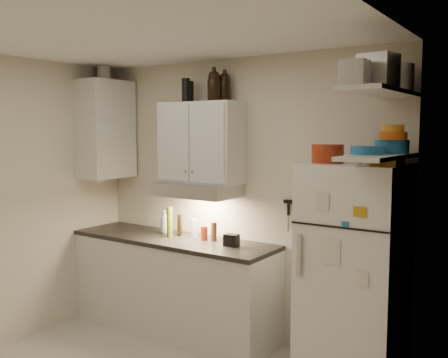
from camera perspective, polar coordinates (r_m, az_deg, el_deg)
The scene contains 34 objects.
ceiling at distance 3.52m, azimuth -12.18°, elevation 16.44°, with size 3.20×3.00×0.02m, color white.
back_wall at distance 4.68m, azimuth 1.67°, elevation -2.28°, with size 3.20×0.02×2.60m, color beige.
right_wall at distance 2.63m, azimuth 13.76°, elevation -8.63°, with size 0.02×3.00×2.60m, color beige.
base_cabinet at distance 4.94m, azimuth -5.85°, elevation -12.11°, with size 2.10×0.60×0.88m, color silver.
countertop at distance 4.82m, azimuth -5.91°, elevation -6.90°, with size 2.10×0.62×0.04m, color black.
upper_cabinet at distance 4.66m, azimuth -2.59°, elevation 4.17°, with size 0.80×0.33×0.75m, color silver.
side_cabinet at distance 5.32m, azimuth -13.36°, elevation 5.54°, with size 0.33×0.55×1.00m, color silver.
range_hood at distance 4.64m, azimuth -3.05°, elevation -1.23°, with size 0.76×0.46×0.12m, color silver.
fridge at distance 3.92m, azimuth 14.63°, elevation -10.74°, with size 0.70×0.68×1.70m, color white.
shelf_hi at distance 3.59m, azimuth 17.49°, elevation 9.50°, with size 0.30×0.95×0.03m, color silver.
shelf_lo at distance 3.58m, azimuth 17.28°, elevation 2.46°, with size 0.30×0.95×0.03m, color silver.
knife_strip at distance 4.32m, azimuth 9.35°, elevation -2.74°, with size 0.42×0.02×0.03m, color black.
dutch_oven at distance 3.76m, azimuth 11.76°, elevation 2.85°, with size 0.24×0.24×0.14m, color maroon.
book_stack at distance 3.56m, azimuth 18.17°, elevation 2.04°, with size 0.18×0.22×0.07m, color #BA8917.
spice_jar at distance 3.75m, azimuth 15.03°, elevation 2.51°, with size 0.06×0.06×0.10m, color silver.
stock_pot at distance 3.85m, azimuth 18.89°, elevation 10.84°, with size 0.27×0.27×0.19m, color silver.
tin_a at distance 3.46m, azimuth 17.21°, elevation 11.73°, with size 0.22×0.20×0.22m, color #AAAAAD.
tin_b at distance 3.29m, azimuth 14.68°, elevation 11.63°, with size 0.16×0.16×0.16m, color #AAAAAD.
bowl_teal at distance 3.79m, azimuth 18.61°, elevation 3.54°, with size 0.24×0.24×0.10m, color #1D699F.
bowl_orange at distance 3.73m, azimuth 18.74°, elevation 4.71°, with size 0.19×0.19×0.06m, color #D05613.
bowl_yellow at distance 3.73m, azimuth 18.77°, elevation 5.53°, with size 0.15×0.15×0.05m, color orange.
plates at distance 3.55m, azimuth 16.08°, elevation 3.18°, with size 0.23×0.23×0.06m, color #1D699F.
growler_a at distance 4.58m, azimuth -1.15°, elevation 10.62°, with size 0.12×0.12×0.28m, color black, non-canonical shape.
growler_b at distance 4.62m, azimuth 0.06°, elevation 10.48°, with size 0.11×0.11×0.27m, color black, non-canonical shape.
thermos_a at distance 4.72m, azimuth -4.39°, elevation 10.07°, with size 0.08×0.08×0.22m, color black.
thermos_b at distance 4.85m, azimuth -3.92°, elevation 9.87°, with size 0.07×0.07×0.21m, color black.
side_jar at distance 5.42m, azimuth -13.59°, elevation 11.80°, with size 0.14×0.14×0.18m, color silver.
soap_bottle at distance 4.99m, azimuth -6.79°, elevation -4.74°, with size 0.10×0.10×0.26m, color silver.
pepper_mill at distance 4.64m, azimuth -1.17°, elevation -6.01°, with size 0.05×0.05×0.18m, color brown.
oil_bottle at distance 4.81m, azimuth -6.23°, elevation -4.90°, with size 0.06×0.06×0.29m, color #57751D.
vinegar_bottle at distance 4.87m, azimuth -5.11°, elevation -5.27°, with size 0.04×0.04×0.21m, color black.
clear_bottle at distance 4.79m, azimuth -3.41°, elevation -5.63°, with size 0.06×0.06×0.18m, color silver.
red_jar at distance 4.67m, azimuth -2.27°, elevation -6.21°, with size 0.07×0.07×0.13m, color maroon.
caddy at distance 4.44m, azimuth 0.86°, elevation -6.99°, with size 0.12×0.09×0.11m, color black.
Camera 1 is at (2.49, -2.40, 1.94)m, focal length 40.00 mm.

